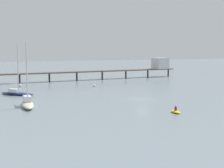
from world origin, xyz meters
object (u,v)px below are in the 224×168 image
at_px(sailboat_navy, 17,92).
at_px(dinghy_yellow, 176,111).
at_px(mooring_buoy_near, 20,85).
at_px(mooring_buoy_inner, 94,86).
at_px(sailboat_cream, 27,102).
at_px(pier, 124,67).

height_order(sailboat_navy, dinghy_yellow, sailboat_navy).
bearing_deg(mooring_buoy_near, mooring_buoy_inner, -23.05).
bearing_deg(mooring_buoy_inner, sailboat_cream, -131.56).
bearing_deg(dinghy_yellow, pier, 72.15).
height_order(pier, sailboat_navy, sailboat_navy).
relative_size(pier, mooring_buoy_near, 88.55).
relative_size(pier, dinghy_yellow, 28.41).
bearing_deg(sailboat_cream, mooring_buoy_inner, 48.44).
relative_size(sailboat_navy, dinghy_yellow, 4.30).
bearing_deg(pier, mooring_buoy_near, -160.74).
distance_m(pier, sailboat_navy, 45.24).
xyz_separation_m(sailboat_cream, dinghy_yellow, (19.17, -13.87, -0.52)).
xyz_separation_m(sailboat_navy, dinghy_yellow, (18.88, -28.90, -0.38)).
relative_size(pier, sailboat_cream, 6.63).
relative_size(sailboat_navy, mooring_buoy_near, 13.40).
relative_size(sailboat_cream, mooring_buoy_near, 13.35).
relative_size(pier, sailboat_navy, 6.61).
distance_m(dinghy_yellow, mooring_buoy_inner, 36.24).
bearing_deg(dinghy_yellow, mooring_buoy_near, 110.41).
bearing_deg(mooring_buoy_inner, sailboat_navy, -159.42).
relative_size(mooring_buoy_inner, mooring_buoy_near, 0.81).
bearing_deg(pier, sailboat_cream, -131.78).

